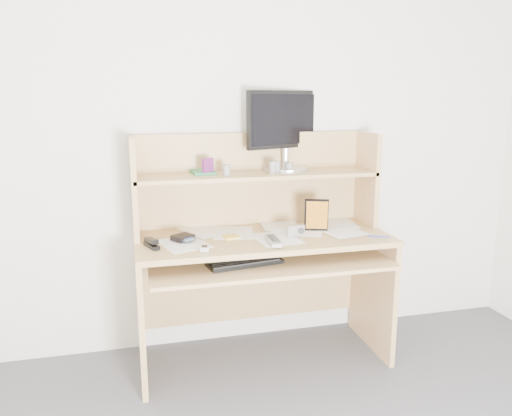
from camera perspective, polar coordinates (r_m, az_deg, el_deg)
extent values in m
cube|color=white|center=(3.00, -0.69, 7.68)|extent=(3.60, 0.04, 2.50)
cube|color=tan|center=(2.79, 0.85, -3.48)|extent=(1.40, 0.60, 0.03)
cube|color=tan|center=(2.83, -13.00, -11.64)|extent=(0.03, 0.56, 0.72)
cube|color=tan|center=(3.14, 13.15, -9.14)|extent=(0.03, 0.56, 0.72)
cube|color=tan|center=(3.18, -0.50, -9.01)|extent=(1.34, 0.02, 0.41)
cube|color=tan|center=(2.70, 1.50, -6.10)|extent=(1.28, 0.55, 0.02)
cube|color=tan|center=(3.00, -0.55, 3.35)|extent=(1.40, 0.02, 0.55)
cube|color=tan|center=(2.78, -13.74, 2.26)|extent=(0.03, 0.30, 0.55)
cube|color=tan|center=(3.10, 12.51, 3.35)|extent=(0.03, 0.30, 0.55)
cube|color=tan|center=(2.86, 0.10, 3.80)|extent=(1.38, 0.30, 0.02)
cube|color=silver|center=(2.78, 0.85, -3.13)|extent=(1.32, 0.54, 0.01)
cube|color=black|center=(2.62, -1.29, -6.26)|extent=(0.41, 0.21, 0.02)
cube|color=black|center=(2.61, -1.29, -5.98)|extent=(0.38, 0.19, 0.01)
cube|color=#9A9A95|center=(2.63, 2.00, -3.76)|extent=(0.07, 0.20, 0.02)
cube|color=silver|center=(2.53, -5.93, -4.44)|extent=(0.06, 0.09, 0.02)
cube|color=black|center=(2.61, -11.87, -3.89)|extent=(0.08, 0.14, 0.04)
cube|color=black|center=(2.71, -8.37, -3.33)|extent=(0.13, 0.13, 0.03)
cube|color=yellow|center=(2.74, -2.85, -3.32)|extent=(0.09, 0.09, 0.01)
cube|color=#AEAEB0|center=(2.76, 4.52, -2.56)|extent=(0.10, 0.05, 0.06)
cube|color=black|center=(2.85, 6.92, -0.79)|extent=(0.13, 0.06, 0.19)
cylinder|color=#1823B9|center=(2.81, 13.85, -3.19)|extent=(0.11, 0.05, 0.01)
cube|color=#9B2814|center=(2.79, -5.53, 4.73)|extent=(0.07, 0.05, 0.09)
cube|color=#388C4C|center=(2.84, -6.09, 4.08)|extent=(0.13, 0.18, 0.02)
cylinder|color=black|center=(2.76, -3.38, 4.36)|extent=(0.05, 0.05, 0.06)
cylinder|color=white|center=(2.83, 1.93, 4.65)|extent=(0.04, 0.04, 0.07)
cylinder|color=black|center=(2.92, 3.81, 4.70)|extent=(0.05, 0.05, 0.05)
cylinder|color=white|center=(2.86, 2.39, 4.72)|extent=(0.05, 0.05, 0.07)
cylinder|color=silver|center=(2.98, 3.46, 4.52)|extent=(0.27, 0.27, 0.02)
cylinder|color=silver|center=(2.98, 3.41, 5.77)|extent=(0.04, 0.04, 0.11)
cube|color=black|center=(2.99, 3.34, 10.07)|extent=(0.51, 0.23, 0.33)
cube|color=black|center=(2.97, 3.45, 10.05)|extent=(0.46, 0.19, 0.29)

